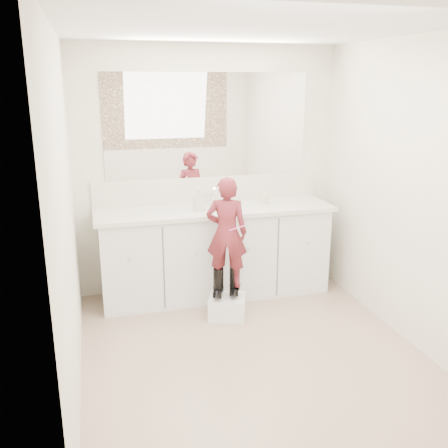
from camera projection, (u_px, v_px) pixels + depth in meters
name	position (u px, v px, depth m)	size (l,w,h in m)	color
floor	(254.00, 355.00, 3.89)	(3.00, 3.00, 0.00)	#91755E
ceiling	(260.00, 26.00, 3.22)	(3.00, 3.00, 0.00)	white
wall_back	(208.00, 171.00, 4.95)	(2.60, 2.60, 0.00)	beige
wall_front	(367.00, 287.00, 2.16)	(2.60, 2.60, 0.00)	beige
wall_left	(66.00, 219.00, 3.23)	(3.00, 3.00, 0.00)	beige
wall_right	(415.00, 196.00, 3.88)	(3.00, 3.00, 0.00)	beige
vanity_cabinet	(215.00, 253.00, 4.90)	(2.20, 0.55, 0.85)	silver
countertop	(215.00, 210.00, 4.77)	(2.28, 0.58, 0.04)	beige
backsplash	(209.00, 189.00, 4.98)	(2.28, 0.03, 0.25)	beige
mirror	(208.00, 126.00, 4.81)	(2.00, 0.02, 1.00)	white
dot_panel	(375.00, 184.00, 2.05)	(2.00, 0.01, 1.20)	#472819
faucet	(211.00, 199.00, 4.90)	(0.08, 0.08, 0.10)	silver
cup	(264.00, 199.00, 4.92)	(0.10, 0.10, 0.10)	beige
soap_bottle	(199.00, 200.00, 4.66)	(0.09, 0.09, 0.20)	beige
step_stool	(227.00, 307.00, 4.48)	(0.32, 0.27, 0.20)	white
boot_left	(218.00, 283.00, 4.42)	(0.10, 0.18, 0.27)	black
boot_right	(235.00, 281.00, 4.46)	(0.10, 0.18, 0.27)	black
toddler	(227.00, 233.00, 4.31)	(0.36, 0.24, 0.98)	#A63340
toothbrush	(237.00, 228.00, 4.24)	(0.01, 0.01, 0.14)	#E2579F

